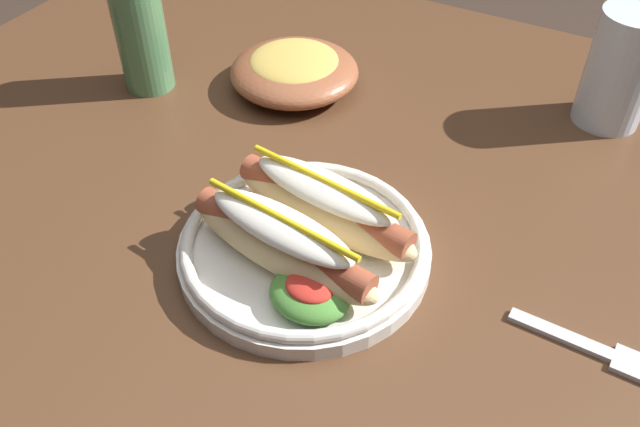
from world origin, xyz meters
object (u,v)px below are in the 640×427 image
(hot_dog_plate, at_px, (304,238))
(side_bowl, at_px, (294,70))
(fork, at_px, (595,349))
(water_cup, at_px, (621,69))
(glass_bottle, at_px, (139,23))

(hot_dog_plate, height_order, side_bowl, hot_dog_plate)
(fork, xyz_separation_m, side_bowl, (-0.41, 0.22, 0.02))
(hot_dog_plate, distance_m, fork, 0.26)
(water_cup, height_order, side_bowl, water_cup)
(hot_dog_plate, distance_m, glass_bottle, 0.36)
(fork, distance_m, water_cup, 0.35)
(fork, height_order, side_bowl, side_bowl)
(water_cup, height_order, glass_bottle, glass_bottle)
(water_cup, relative_size, side_bowl, 0.85)
(fork, height_order, water_cup, water_cup)
(fork, xyz_separation_m, water_cup, (-0.06, 0.34, 0.06))
(hot_dog_plate, height_order, glass_bottle, glass_bottle)
(fork, bearing_deg, side_bowl, 153.35)
(water_cup, bearing_deg, glass_bottle, -159.03)
(glass_bottle, xyz_separation_m, side_bowl, (0.16, 0.08, -0.06))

